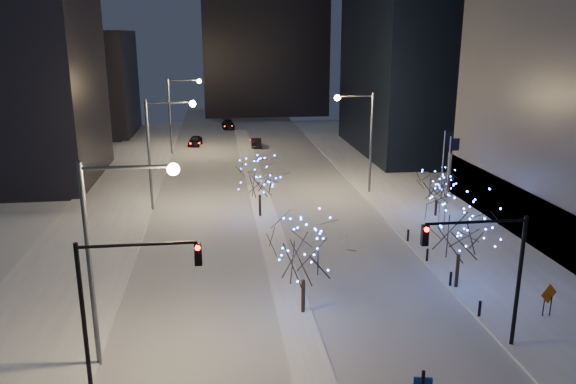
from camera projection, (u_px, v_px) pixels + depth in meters
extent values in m
plane|color=white|center=(311.00, 373.00, 26.35)|extent=(160.00, 160.00, 0.00)
cube|color=silver|center=(256.00, 184.00, 59.77)|extent=(20.00, 130.00, 0.02)
cube|color=white|center=(260.00, 196.00, 54.98)|extent=(2.00, 80.00, 0.15)
cube|color=white|center=(447.00, 222.00, 47.28)|extent=(10.00, 90.00, 0.15)
cube|color=white|center=(91.00, 238.00, 43.70)|extent=(8.00, 90.00, 0.15)
cube|color=black|center=(73.00, 84.00, 87.83)|extent=(18.00, 16.00, 16.00)
cube|color=black|center=(264.00, 5.00, 109.29)|extent=(24.00, 14.00, 42.00)
cylinder|color=#595E66|center=(90.00, 268.00, 25.67)|extent=(0.24, 0.24, 10.00)
cylinder|color=#595E66|center=(127.00, 167.00, 24.65)|extent=(4.00, 0.16, 0.16)
sphere|color=#FCD17E|center=(173.00, 169.00, 24.94)|extent=(0.56, 0.56, 0.56)
cylinder|color=#595E66|center=(149.00, 156.00, 49.55)|extent=(0.24, 0.24, 10.00)
cylinder|color=#595E66|center=(169.00, 102.00, 48.53)|extent=(4.00, 0.16, 0.16)
sphere|color=#FCD17E|center=(193.00, 104.00, 48.82)|extent=(0.56, 0.56, 0.56)
cylinder|color=#595E66|center=(170.00, 117.00, 73.42)|extent=(0.24, 0.24, 10.00)
cylinder|color=#595E66|center=(183.00, 80.00, 72.40)|extent=(4.00, 0.16, 0.16)
sphere|color=#FCD17E|center=(199.00, 81.00, 72.69)|extent=(0.56, 0.56, 0.56)
cylinder|color=#595E66|center=(371.00, 144.00, 55.01)|extent=(0.24, 0.24, 10.00)
cylinder|color=#595E66|center=(355.00, 96.00, 53.53)|extent=(3.50, 0.16, 0.16)
sphere|color=#FCD17E|center=(337.00, 98.00, 53.35)|extent=(0.56, 0.56, 0.56)
cylinder|color=black|center=(84.00, 319.00, 24.17)|extent=(0.20, 0.20, 7.00)
cylinder|color=black|center=(137.00, 245.00, 23.59)|extent=(5.00, 0.14, 0.14)
cube|color=black|center=(198.00, 254.00, 24.04)|extent=(0.32, 0.28, 1.00)
sphere|color=#FF0C05|center=(198.00, 248.00, 23.78)|extent=(0.22, 0.22, 0.22)
cylinder|color=black|center=(518.00, 283.00, 27.66)|extent=(0.20, 0.20, 7.00)
cylinder|color=black|center=(476.00, 222.00, 26.46)|extent=(5.00, 0.14, 0.14)
cube|color=black|center=(425.00, 235.00, 26.30)|extent=(0.32, 0.28, 1.00)
sphere|color=#FF0C05|center=(427.00, 230.00, 26.03)|extent=(0.22, 0.22, 0.22)
cylinder|color=silver|center=(447.00, 189.00, 42.11)|extent=(0.10, 0.10, 8.00)
cube|color=black|center=(455.00, 144.00, 41.24)|extent=(0.70, 0.03, 0.90)
cylinder|color=silver|center=(441.00, 181.00, 44.58)|extent=(0.10, 0.10, 8.00)
cube|color=black|center=(449.00, 138.00, 43.70)|extent=(0.70, 0.03, 0.90)
cylinder|color=black|center=(480.00, 309.00, 31.27)|extent=(0.16, 0.16, 0.90)
cylinder|color=black|center=(451.00, 279.00, 35.09)|extent=(0.16, 0.16, 0.90)
cylinder|color=black|center=(427.00, 255.00, 38.91)|extent=(0.16, 0.16, 0.90)
cylinder|color=black|center=(408.00, 235.00, 42.73)|extent=(0.16, 0.16, 0.90)
imported|color=black|center=(195.00, 141.00, 80.48)|extent=(2.24, 4.29, 1.39)
imported|color=black|center=(256.00, 143.00, 79.35)|extent=(1.50, 4.03, 1.32)
imported|color=black|center=(228.00, 124.00, 95.14)|extent=(2.25, 4.99, 1.42)
cylinder|color=black|center=(303.00, 296.00, 31.61)|extent=(0.22, 0.22, 1.94)
cylinder|color=black|center=(260.00, 205.00, 48.58)|extent=(0.22, 0.22, 1.88)
cylinder|color=black|center=(457.00, 271.00, 34.77)|extent=(0.22, 0.22, 2.15)
cylinder|color=black|center=(436.00, 208.00, 48.71)|extent=(0.22, 0.22, 1.37)
cylinder|color=black|center=(544.00, 307.00, 31.21)|extent=(0.06, 0.06, 1.15)
cylinder|color=black|center=(551.00, 306.00, 31.27)|extent=(0.06, 0.06, 1.15)
cube|color=orange|center=(549.00, 294.00, 31.03)|extent=(1.14, 0.40, 1.18)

